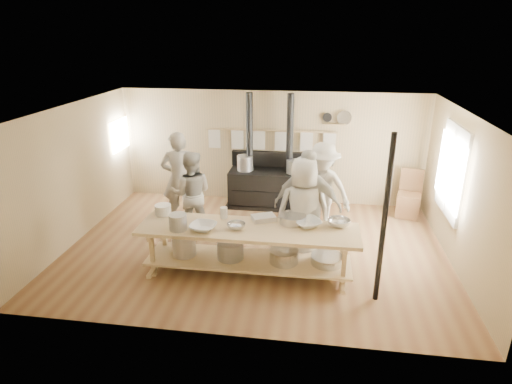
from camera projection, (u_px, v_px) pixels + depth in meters
The scene contains 24 objects.
ground at pixel (256, 248), 8.09m from camera, with size 7.00×7.00×0.00m, color brown.
room_shell at pixel (256, 166), 7.51m from camera, with size 7.00×7.00×7.00m.
window_right at pixel (452, 171), 7.65m from camera, with size 0.09×1.50×1.65m.
left_opening at pixel (120, 135), 9.83m from camera, with size 0.00×0.90×0.90m.
stove at pixel (269, 184), 9.86m from camera, with size 1.90×0.75×2.60m.
towel_rail at pixel (271, 137), 9.75m from camera, with size 3.00×0.04×0.47m.
back_wall_shelf at pixel (337, 120), 9.43m from camera, with size 0.63×0.14×0.32m.
prep_table at pixel (248, 246), 7.07m from camera, with size 3.60×0.90×0.85m.
support_post at pixel (384, 222), 6.10m from camera, with size 0.08×0.08×2.60m, color black.
cook_far_left at pixel (179, 179), 8.82m from camera, with size 0.72×0.47×1.98m, color #A29E8F.
cook_left at pixel (192, 194), 8.38m from camera, with size 0.83×0.65×1.71m, color #A29E8F.
cook_center at pixel (303, 210), 7.35m from camera, with size 0.93×0.61×1.91m, color #A29E8F.
cook_right at pixel (307, 206), 7.39m from camera, with size 1.18×0.49×2.01m, color #A29E8F.
cook_by_window at pixel (322, 189), 8.41m from camera, with size 1.20×0.69×1.86m, color #A29E8F.
chair at pixel (408, 203), 9.39m from camera, with size 0.59×0.59×1.03m.
bowl_white_a at pixel (203, 227), 6.86m from camera, with size 0.42×0.42×0.10m, color white.
bowl_steel_a at pixel (236, 226), 6.91m from camera, with size 0.30×0.30×0.09m, color silver.
bowl_white_b at pixel (307, 223), 7.00m from camera, with size 0.44×0.44×0.11m, color white.
bowl_steel_b at pixel (339, 223), 7.00m from camera, with size 0.37×0.37×0.12m, color silver.
roasting_pan at pixel (264, 218), 7.21m from camera, with size 0.38×0.26×0.09m, color #B2B2B7.
mixing_bowl_large at pixel (293, 219), 7.11m from camera, with size 0.45×0.45×0.14m, color silver.
bucket_galv at pixel (178, 222), 6.85m from camera, with size 0.29×0.29×0.26m, color gray.
deep_bowl_enamel at pixel (163, 210), 7.43m from camera, with size 0.28×0.28×0.18m, color white.
pitcher at pixel (224, 213), 7.29m from camera, with size 0.12×0.12×0.19m, color white.
Camera 1 is at (1.02, -7.11, 3.87)m, focal length 30.00 mm.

